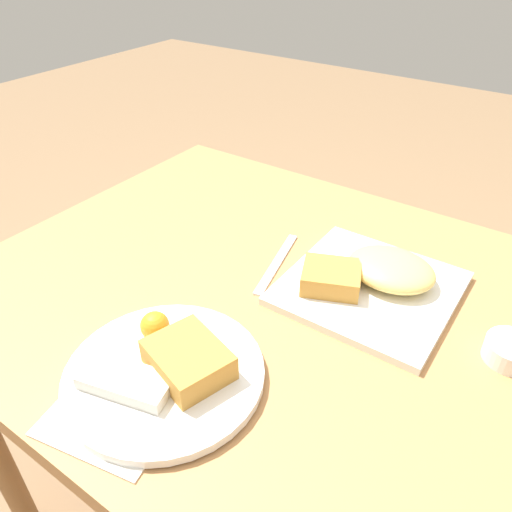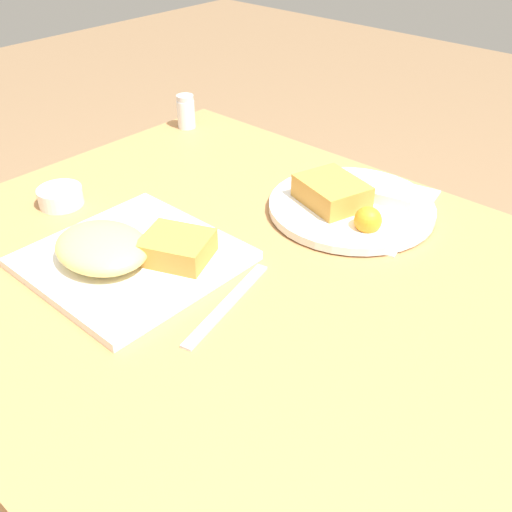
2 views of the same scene
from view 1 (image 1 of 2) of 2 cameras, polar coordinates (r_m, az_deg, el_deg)
ground_plane at (r=1.42m, az=1.29°, el=-26.87°), size 8.00×8.00×0.00m
dining_table at (r=0.92m, az=1.81°, el=-7.83°), size 1.05×0.85×0.71m
menu_card at (r=0.73m, az=-13.49°, el=-14.13°), size 0.21×0.27×0.00m
plate_square_near at (r=0.88m, az=13.19°, el=-2.62°), size 0.27×0.27×0.06m
plate_oval_far at (r=0.72m, az=-10.19°, el=-12.54°), size 0.28×0.28×0.05m
sauce_ramekin at (r=0.82m, az=27.15°, el=-9.60°), size 0.08×0.08×0.03m
butter_knife at (r=0.93m, az=2.38°, el=-0.82°), size 0.06×0.20×0.00m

